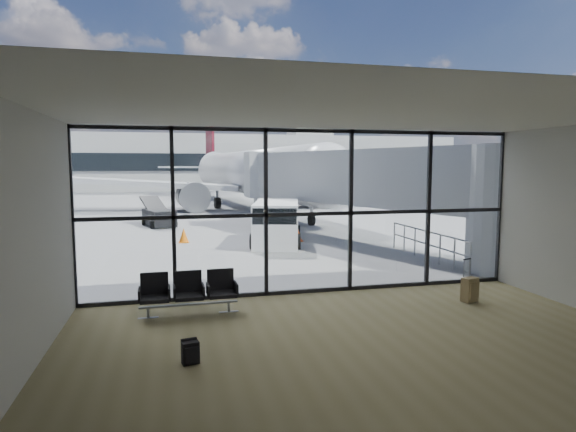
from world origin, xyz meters
name	(u,v)px	position (x,y,z in m)	size (l,w,h in m)	color
ground	(206,198)	(0.00, 40.00, 0.00)	(220.00, 220.00, 0.00)	slate
lounge_shell	(385,215)	(0.00, -4.80, 2.65)	(12.02, 8.01, 4.51)	#6B6444
glass_curtain_wall	(309,212)	(0.00, 0.00, 2.25)	(12.10, 0.12, 4.50)	white
jet_bridge	(372,183)	(4.90, 7.07, 2.76)	(8.00, 16.50, 4.33)	#A0A4A5
apron_railing	(427,241)	(5.60, 3.50, 0.72)	(0.06, 5.46, 1.11)	gray
far_terminal	(191,161)	(-0.59, 61.97, 4.21)	(80.00, 12.20, 11.00)	#A8A7A3
tree_3	(19,159)	(-27.00, 72.00, 4.63)	(4.95, 4.95, 7.12)	#382619
tree_4	(60,155)	(-21.00, 72.00, 5.25)	(5.61, 5.61, 8.07)	#382619
tree_5	(99,151)	(-15.00, 72.00, 5.88)	(6.27, 6.27, 9.03)	#382619
seating_row	(189,291)	(-3.30, -1.14, 0.56)	(2.28, 0.67, 1.01)	gray
backpack	(190,352)	(-3.37, -4.13, 0.22)	(0.33, 0.32, 0.45)	black
suitcase	(470,289)	(3.79, -1.86, 0.34)	(0.47, 0.40, 1.12)	brown
airliner	(247,173)	(2.70, 28.51, 2.89)	(31.65, 36.81, 9.50)	silver
service_van	(276,223)	(0.90, 8.33, 0.98)	(2.96, 4.71, 1.90)	white
belt_loader	(159,216)	(-4.40, 16.34, 0.56)	(2.24, 3.83, 1.67)	black
traffic_cone_a	(184,236)	(-3.13, 9.83, 0.31)	(0.46, 0.46, 0.66)	orange
traffic_cone_b	(297,234)	(2.04, 9.00, 0.32)	(0.48, 0.48, 0.68)	#FF4F0D
traffic_cone_c	(265,227)	(1.15, 12.40, 0.29)	(0.43, 0.43, 0.61)	orange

